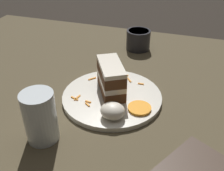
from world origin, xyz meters
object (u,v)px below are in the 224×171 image
object	(u,v)px
cream_dollop	(113,111)
drinking_glass	(41,120)
plate	(112,97)
cake_slice	(111,78)
orange_garnish	(139,108)
coffee_mug	(138,39)

from	to	relation	value
cream_dollop	drinking_glass	xyz separation A→B (m)	(0.13, 0.10, 0.02)
plate	cake_slice	distance (m)	0.05
cream_dollop	orange_garnish	bearing A→B (deg)	-137.91
cream_dollop	drinking_glass	bearing A→B (deg)	37.69
plate	coffee_mug	xyz separation A→B (m)	(0.01, -0.33, 0.03)
cake_slice	coffee_mug	size ratio (longest dim) A/B	1.54
cream_dollop	drinking_glass	size ratio (longest dim) A/B	0.50
plate	drinking_glass	xyz separation A→B (m)	(0.10, 0.19, 0.04)
cake_slice	orange_garnish	xyz separation A→B (m)	(-0.09, 0.05, -0.04)
drinking_glass	coffee_mug	world-z (taller)	drinking_glass
plate	cake_slice	size ratio (longest dim) A/B	2.00
orange_garnish	drinking_glass	xyz separation A→B (m)	(0.18, 0.15, 0.03)
cake_slice	drinking_glass	world-z (taller)	drinking_glass
plate	coffee_mug	size ratio (longest dim) A/B	3.08
orange_garnish	plate	bearing A→B (deg)	-24.51
cream_dollop	coffee_mug	bearing A→B (deg)	-85.01
drinking_glass	plate	bearing A→B (deg)	-117.98
plate	cake_slice	xyz separation A→B (m)	(0.01, -0.01, 0.05)
cake_slice	cream_dollop	distance (m)	0.11
orange_garnish	drinking_glass	bearing A→B (deg)	39.05
orange_garnish	coffee_mug	size ratio (longest dim) A/B	0.68
cream_dollop	drinking_glass	world-z (taller)	drinking_glass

